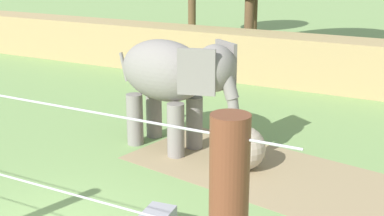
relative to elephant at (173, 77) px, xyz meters
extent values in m
cube|color=#937F5B|center=(2.84, -0.32, -1.89)|extent=(7.43, 4.33, 0.01)
cube|color=tan|center=(0.26, 8.03, -0.97)|extent=(36.00, 1.80, 1.86)
cylinder|color=gray|center=(0.46, 0.30, -1.21)|extent=(0.43, 0.43, 1.37)
cylinder|color=gray|center=(0.33, -0.44, -1.21)|extent=(0.43, 0.43, 1.37)
cylinder|color=gray|center=(-0.92, 0.54, -1.21)|extent=(0.43, 0.43, 1.37)
cylinder|color=gray|center=(-1.04, -0.21, -1.21)|extent=(0.43, 0.43, 1.37)
ellipsoid|color=gray|center=(-0.29, 0.05, 0.13)|extent=(2.73, 1.77, 1.56)
ellipsoid|color=gray|center=(1.27, -0.21, 0.40)|extent=(1.13, 1.22, 1.13)
cube|color=gray|center=(1.28, 0.38, 0.40)|extent=(0.78, 0.58, 1.07)
cube|color=gray|center=(1.08, -0.78, 0.40)|extent=(0.87, 0.33, 1.07)
cylinder|color=gray|center=(1.69, -0.28, 0.00)|extent=(0.52, 0.39, 0.61)
cylinder|color=gray|center=(1.80, -0.30, -0.43)|extent=(0.38, 0.31, 0.57)
cylinder|color=gray|center=(1.88, -0.32, -0.83)|extent=(0.23, 0.23, 0.54)
cylinder|color=gray|center=(-1.69, 0.28, 0.03)|extent=(0.31, 0.15, 0.78)
sphere|color=tan|center=(2.12, -0.38, -1.38)|extent=(1.03, 1.03, 1.03)
cylinder|color=brown|center=(-2.61, 11.35, 0.07)|extent=(0.44, 0.44, 3.94)
cylinder|color=brown|center=(-3.04, 12.84, -0.13)|extent=(0.44, 0.44, 3.54)
camera|label=1|loc=(6.47, -10.96, 3.05)|focal=48.91mm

